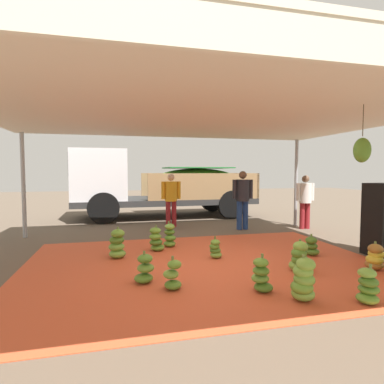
{
  "coord_description": "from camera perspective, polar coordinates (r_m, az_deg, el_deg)",
  "views": [
    {
      "loc": [
        -1.51,
        -5.24,
        1.65
      ],
      "look_at": [
        0.31,
        2.39,
        1.14
      ],
      "focal_mm": 29.23,
      "sensor_mm": 36.0,
      "label": 1
    }
  ],
  "objects": [
    {
      "name": "banana_bunch_7",
      "position": [
        5.54,
        18.96,
        -11.2
      ],
      "size": [
        0.4,
        0.4,
        0.53
      ],
      "color": "#75A83D",
      "rests_on": "tarp_orange"
    },
    {
      "name": "banana_bunch_8",
      "position": [
        6.06,
        4.28,
        -10.37
      ],
      "size": [
        0.29,
        0.28,
        0.42
      ],
      "color": "#6B9E38",
      "rests_on": "tarp_orange"
    },
    {
      "name": "cargo_truck_main",
      "position": [
        11.46,
        -6.14,
        1.45
      ],
      "size": [
        6.45,
        2.54,
        2.4
      ],
      "color": "#2D2D2D",
      "rests_on": "ground"
    },
    {
      "name": "banana_bunch_10",
      "position": [
        6.16,
        30.42,
        -10.27
      ],
      "size": [
        0.36,
        0.35,
        0.48
      ],
      "color": "#996628",
      "rests_on": "tarp_orange"
    },
    {
      "name": "tent_canopy",
      "position": [
        5.45,
        3.1,
        13.81
      ],
      "size": [
        8.0,
        7.0,
        2.68
      ],
      "color": "#9EA0A5",
      "rests_on": "ground"
    },
    {
      "name": "worker_1",
      "position": [
        9.02,
        9.22,
        -0.63
      ],
      "size": [
        0.61,
        0.37,
        1.67
      ],
      "color": "navy",
      "rests_on": "ground"
    },
    {
      "name": "worker_0",
      "position": [
        9.33,
        -3.85,
        -0.74
      ],
      "size": [
        0.58,
        0.36,
        1.59
      ],
      "color": "maroon",
      "rests_on": "ground"
    },
    {
      "name": "banana_bunch_0",
      "position": [
        4.82,
        -8.64,
        -13.8
      ],
      "size": [
        0.39,
        0.39,
        0.48
      ],
      "color": "#518428",
      "rests_on": "tarp_orange"
    },
    {
      "name": "tarp_orange",
      "position": [
        5.7,
        2.62,
        -13.09
      ],
      "size": [
        6.31,
        4.68,
        0.01
      ],
      "primitive_type": "cube",
      "color": "#D1512D",
      "rests_on": "ground"
    },
    {
      "name": "worker_2",
      "position": [
        9.59,
        19.94,
        -0.98
      ],
      "size": [
        0.57,
        0.35,
        1.55
      ],
      "color": "maroon",
      "rests_on": "ground"
    },
    {
      "name": "ground_plane",
      "position": [
        8.54,
        -2.99,
        -7.45
      ],
      "size": [
        40.0,
        40.0,
        0.0
      ],
      "primitive_type": "plane",
      "color": "brown"
    },
    {
      "name": "banana_bunch_3",
      "position": [
        6.65,
        20.98,
        -9.28
      ],
      "size": [
        0.4,
        0.38,
        0.43
      ],
      "color": "#477523",
      "rests_on": "tarp_orange"
    },
    {
      "name": "banana_bunch_9",
      "position": [
        4.53,
        -3.55,
        -14.99
      ],
      "size": [
        0.32,
        0.33,
        0.47
      ],
      "color": "#518428",
      "rests_on": "tarp_orange"
    },
    {
      "name": "banana_bunch_11",
      "position": [
        6.59,
        -6.56,
        -8.72
      ],
      "size": [
        0.37,
        0.34,
        0.54
      ],
      "color": "#60932D",
      "rests_on": "tarp_orange"
    },
    {
      "name": "banana_bunch_2",
      "position": [
        4.35,
        19.67,
        -14.99
      ],
      "size": [
        0.43,
        0.42,
        0.6
      ],
      "color": "#75A83D",
      "rests_on": "tarp_orange"
    },
    {
      "name": "speaker_stack",
      "position": [
        7.24,
        31.29,
        -4.27
      ],
      "size": [
        0.57,
        0.56,
        1.43
      ],
      "color": "black",
      "rests_on": "ground"
    },
    {
      "name": "banana_bunch_4",
      "position": [
        6.2,
        -13.51,
        -9.31
      ],
      "size": [
        0.38,
        0.39,
        0.59
      ],
      "color": "#6B9E38",
      "rests_on": "tarp_orange"
    },
    {
      "name": "banana_bunch_6",
      "position": [
        4.53,
        12.55,
        -14.72
      ],
      "size": [
        0.38,
        0.39,
        0.52
      ],
      "color": "#477523",
      "rests_on": "tarp_orange"
    },
    {
      "name": "banana_bunch_12",
      "position": [
        6.94,
        -4.08,
        -8.0
      ],
      "size": [
        0.36,
        0.39,
        0.56
      ],
      "color": "#60932D",
      "rests_on": "tarp_orange"
    },
    {
      "name": "banana_bunch_1",
      "position": [
        4.64,
        29.43,
        -14.83
      ],
      "size": [
        0.37,
        0.37,
        0.5
      ],
      "color": "#60932D",
      "rests_on": "tarp_orange"
    }
  ]
}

